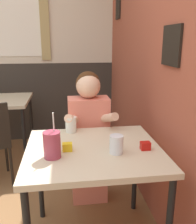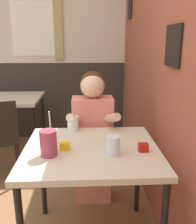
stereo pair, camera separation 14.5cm
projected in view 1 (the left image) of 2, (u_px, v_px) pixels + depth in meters
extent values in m
cube|color=#9E4C38|center=(142.00, 46.00, 2.29)|extent=(0.06, 4.52, 2.70)
cube|color=black|center=(118.00, 9.00, 3.00)|extent=(0.02, 0.21, 0.24)
cube|color=black|center=(171.00, 46.00, 1.57)|extent=(0.02, 0.26, 0.25)
cube|color=beige|center=(25.00, 0.00, 3.21)|extent=(5.29, 0.06, 1.60)
cube|color=#332D28|center=(33.00, 102.00, 3.58)|extent=(5.29, 0.06, 1.10)
cube|color=white|center=(19.00, 29.00, 3.26)|extent=(0.56, 0.01, 0.70)
cube|color=tan|center=(45.00, 29.00, 3.29)|extent=(0.12, 0.02, 0.80)
cube|color=beige|center=(94.00, 150.00, 1.59)|extent=(0.85, 0.77, 0.04)
cylinder|color=black|center=(40.00, 178.00, 1.97)|extent=(0.04, 0.04, 0.71)
cylinder|color=black|center=(135.00, 171.00, 2.07)|extent=(0.04, 0.04, 0.71)
cylinder|color=black|center=(25.00, 139.00, 2.75)|extent=(0.04, 0.04, 0.71)
cylinder|color=black|center=(31.00, 121.00, 3.36)|extent=(0.04, 0.04, 0.71)
cylinder|color=black|center=(6.00, 153.00, 2.73)|extent=(0.03, 0.03, 0.43)
cylinder|color=black|center=(12.00, 168.00, 2.42)|extent=(0.03, 0.03, 0.43)
cube|color=#EA7F6B|center=(89.00, 175.00, 2.25)|extent=(0.31, 0.20, 0.47)
cube|color=#EA7F6B|center=(89.00, 126.00, 2.12)|extent=(0.34, 0.20, 0.48)
sphere|color=#472814|center=(88.00, 84.00, 2.04)|extent=(0.20, 0.20, 0.20)
sphere|color=beige|center=(88.00, 86.00, 2.02)|extent=(0.20, 0.20, 0.20)
cylinder|color=beige|center=(73.00, 119.00, 1.93)|extent=(0.14, 0.27, 0.15)
cylinder|color=beige|center=(107.00, 118.00, 1.97)|extent=(0.14, 0.27, 0.15)
cylinder|color=#99384C|center=(52.00, 145.00, 1.44)|extent=(0.10, 0.10, 0.16)
cylinder|color=white|center=(54.00, 124.00, 1.41)|extent=(0.01, 0.04, 0.14)
cylinder|color=silver|center=(116.00, 144.00, 1.50)|extent=(0.08, 0.08, 0.11)
cylinder|color=silver|center=(71.00, 124.00, 1.85)|extent=(0.08, 0.08, 0.11)
cube|color=#B7140F|center=(145.00, 146.00, 1.56)|extent=(0.06, 0.04, 0.05)
cube|color=yellow|center=(67.00, 147.00, 1.54)|extent=(0.06, 0.04, 0.05)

